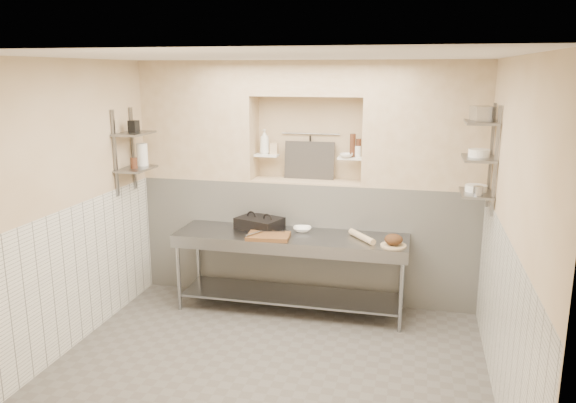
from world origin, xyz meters
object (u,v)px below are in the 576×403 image
(bowl_alcove, at_px, (346,155))
(panini_press, at_px, (259,223))
(mixing_bowl, at_px, (302,229))
(rolling_pin, at_px, (362,237))
(jug_left, at_px, (142,155))
(bread_loaf, at_px, (394,239))
(prep_table, at_px, (290,257))
(cutting_board, at_px, (268,236))
(bottle_soap, at_px, (265,142))

(bowl_alcove, bearing_deg, panini_press, -159.43)
(mixing_bowl, relative_size, rolling_pin, 0.45)
(rolling_pin, bearing_deg, jug_left, 179.49)
(panini_press, xyz_separation_m, mixing_bowl, (0.50, 0.01, -0.04))
(panini_press, height_order, mixing_bowl, panini_press)
(panini_press, distance_m, rolling_pin, 1.21)
(jug_left, bearing_deg, bread_loaf, -3.46)
(prep_table, bearing_deg, jug_left, 179.24)
(panini_press, relative_size, mixing_bowl, 2.84)
(cutting_board, xyz_separation_m, bowl_alcove, (0.74, 0.68, 0.82))
(prep_table, bearing_deg, cutting_board, -141.25)
(bread_loaf, bearing_deg, bowl_alcove, 131.92)
(rolling_pin, height_order, bowl_alcove, bowl_alcove)
(panini_press, relative_size, rolling_pin, 1.27)
(cutting_board, relative_size, bottle_soap, 1.56)
(mixing_bowl, bearing_deg, bread_loaf, -17.38)
(bowl_alcove, bearing_deg, jug_left, -167.88)
(bread_loaf, height_order, bottle_soap, bottle_soap)
(prep_table, xyz_separation_m, panini_press, (-0.40, 0.16, 0.32))
(mixing_bowl, relative_size, bowl_alcove, 1.34)
(prep_table, distance_m, bread_loaf, 1.19)
(panini_press, relative_size, jug_left, 2.26)
(bread_loaf, relative_size, bottle_soap, 0.65)
(bottle_soap, height_order, jug_left, bottle_soap)
(bread_loaf, distance_m, jug_left, 3.00)
(cutting_board, relative_size, bowl_alcove, 3.01)
(cutting_board, distance_m, bowl_alcove, 1.30)
(panini_press, distance_m, bottle_soap, 0.98)
(prep_table, distance_m, rolling_pin, 0.84)
(bread_loaf, xyz_separation_m, jug_left, (-2.90, 0.18, 0.77))
(prep_table, height_order, cutting_board, cutting_board)
(mixing_bowl, bearing_deg, cutting_board, -132.06)
(mixing_bowl, distance_m, bottle_soap, 1.16)
(bottle_soap, bearing_deg, bread_loaf, -24.65)
(rolling_pin, height_order, bottle_soap, bottle_soap)
(cutting_board, distance_m, rolling_pin, 1.01)
(panini_press, bearing_deg, bowl_alcove, 41.02)
(cutting_board, bearing_deg, mixing_bowl, 47.94)
(rolling_pin, bearing_deg, bowl_alcove, 116.34)
(jug_left, bearing_deg, cutting_board, -6.98)
(mixing_bowl, height_order, bowl_alcove, bowl_alcove)
(bread_loaf, distance_m, bottle_soap, 1.96)
(rolling_pin, distance_m, jug_left, 2.68)
(mixing_bowl, bearing_deg, panini_press, -178.95)
(mixing_bowl, distance_m, bowl_alcove, 0.98)
(rolling_pin, bearing_deg, panini_press, 172.23)
(panini_press, distance_m, jug_left, 1.57)
(mixing_bowl, height_order, bottle_soap, bottle_soap)
(bread_loaf, bearing_deg, mixing_bowl, 162.62)
(rolling_pin, xyz_separation_m, bowl_alcove, (-0.26, 0.52, 0.80))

